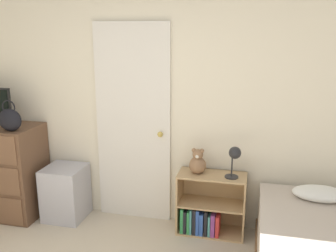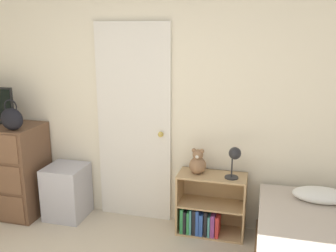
{
  "view_description": "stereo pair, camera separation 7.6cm",
  "coord_description": "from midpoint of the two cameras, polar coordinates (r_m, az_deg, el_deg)",
  "views": [
    {
      "loc": [
        1.13,
        -1.3,
        1.97
      ],
      "look_at": [
        0.35,
        2.0,
        1.09
      ],
      "focal_mm": 40.0,
      "sensor_mm": 36.0,
      "label": 1
    },
    {
      "loc": [
        1.21,
        -1.28,
        1.97
      ],
      "look_at": [
        0.35,
        2.0,
        1.09
      ],
      "focal_mm": 40.0,
      "sensor_mm": 36.0,
      "label": 2
    }
  ],
  "objects": [
    {
      "name": "door_closed",
      "position": [
        3.85,
        -5.88,
        0.21
      ],
      "size": [
        0.78,
        0.09,
        2.05
      ],
      "color": "silver",
      "rests_on": "ground_plane"
    },
    {
      "name": "handbag",
      "position": [
        4.0,
        -23.46,
        0.9
      ],
      "size": [
        0.24,
        0.13,
        0.31
      ],
      "color": "black",
      "rests_on": "dresser"
    },
    {
      "name": "storage_bin",
      "position": [
        4.2,
        -15.84,
        -9.72
      ],
      "size": [
        0.4,
        0.41,
        0.57
      ],
      "color": "#ADADB7",
      "rests_on": "ground_plane"
    },
    {
      "name": "desk_lamp",
      "position": [
        3.51,
        9.48,
        -4.5
      ],
      "size": [
        0.14,
        0.14,
        0.31
      ],
      "color": "#262628",
      "rests_on": "bookshelf"
    },
    {
      "name": "wall_back",
      "position": [
        3.82,
        -4.73,
        4.0
      ],
      "size": [
        10.0,
        0.06,
        2.55
      ],
      "color": "beige",
      "rests_on": "ground_plane"
    },
    {
      "name": "teddy_bear",
      "position": [
        3.63,
        3.94,
        -5.6
      ],
      "size": [
        0.17,
        0.17,
        0.25
      ],
      "color": "#8C6647",
      "rests_on": "bookshelf"
    },
    {
      "name": "bookshelf",
      "position": [
        3.81,
        5.24,
        -12.66
      ],
      "size": [
        0.66,
        0.31,
        0.61
      ],
      "color": "tan",
      "rests_on": "ground_plane"
    }
  ]
}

